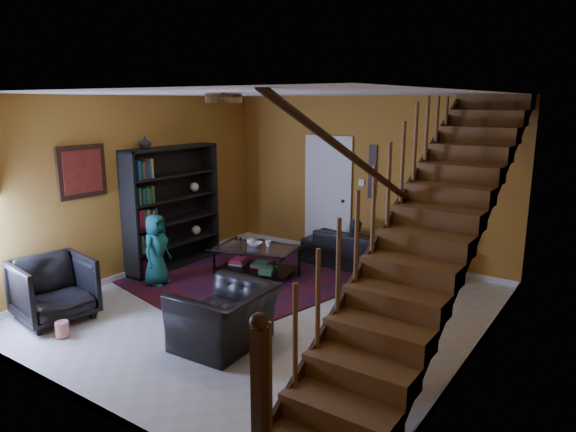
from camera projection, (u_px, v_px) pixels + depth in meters
The scene contains 21 objects.
floor at pixel (269, 309), 6.84m from camera, with size 5.50×5.50×0.00m, color beige.
room at pixel (253, 263), 8.63m from camera, with size 5.50×5.50×5.50m.
staircase at pixel (431, 230), 5.35m from camera, with size 0.95×5.02×3.18m.
bookshelf at pixel (173, 210), 8.44m from camera, with size 0.35×1.80×2.00m.
door at pixel (328, 197), 9.19m from camera, with size 0.82×0.05×2.05m, color silver.
framed_picture at pixel (82, 172), 7.15m from camera, with size 0.04×0.74×0.74m, color maroon.
wall_hanging at pixel (373, 172), 8.61m from camera, with size 0.14×0.03×0.90m, color black.
ceiling_fixture at pixel (224, 98), 5.59m from camera, with size 0.40×0.40×0.10m, color #3F2814.
rug at pixel (252, 275), 8.17m from camera, with size 3.11×3.55×0.02m, color #4F0E11.
sofa at pixel (367, 250), 8.45m from camera, with size 2.12×0.83×0.62m, color black.
armchair_left at pixel (54, 289), 6.45m from camera, with size 0.86×0.88×0.80m, color black.
armchair_right at pixel (225, 317), 5.76m from camera, with size 1.05×0.91×0.68m, color black.
person_adult_a at pixel (355, 255), 8.66m from camera, with size 0.46×0.30×1.25m, color black.
person_adult_b at pixel (439, 270), 7.86m from camera, with size 0.61×0.48×1.26m, color black.
person_child at pixel (156, 250), 7.64m from camera, with size 0.53×0.35×1.09m, color #185D59.
coffee_table at pixel (256, 259), 8.08m from camera, with size 1.38×1.01×0.47m.
cup_a at pixel (251, 242), 8.16m from camera, with size 0.12×0.12×0.10m, color #999999.
cup_b at pixel (268, 243), 8.07m from camera, with size 0.10×0.10×0.09m, color #999999.
bowl at pixel (255, 244), 8.11m from camera, with size 0.23×0.23×0.06m, color #999999.
vase at pixel (145, 143), 7.79m from camera, with size 0.18×0.18×0.19m, color #999999.
popcorn_bucket at pixel (62, 329), 6.00m from camera, with size 0.15×0.15×0.18m, color red.
Camera 1 is at (3.84, -5.13, 2.71)m, focal length 32.00 mm.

